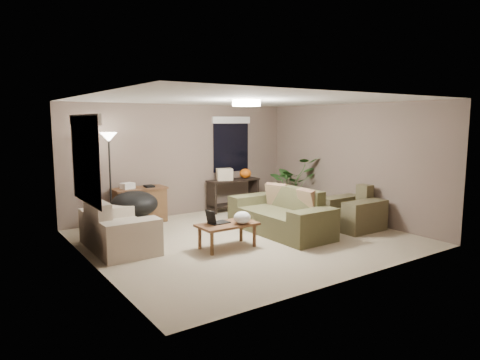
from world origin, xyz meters
TOP-DOWN VIEW (x-y plane):
  - room_shell at (0.00, 0.00)m, footprint 5.50×5.50m
  - main_sofa at (0.79, -0.05)m, footprint 0.95×2.20m
  - throw_pillows at (1.05, -0.05)m, footprint 0.38×1.39m
  - loveseat at (-2.18, 0.67)m, footprint 0.90×1.60m
  - armchair at (2.16, -0.62)m, footprint 0.95×1.00m
  - coffee_table at (-0.62, -0.33)m, footprint 1.00×0.55m
  - laptop at (-0.79, -0.23)m, footprint 0.38×0.25m
  - plastic_bag at (-0.42, -0.48)m, footprint 0.35×0.32m
  - desk at (-1.17, 2.21)m, footprint 1.10×0.50m
  - desk_papers at (-1.32, 2.20)m, footprint 0.69×0.29m
  - console_table at (1.16, 2.18)m, footprint 1.30×0.40m
  - pumpkin at (1.51, 2.18)m, footprint 0.28×0.28m
  - cardboard_box at (0.91, 2.18)m, footprint 0.44×0.39m
  - papasan_chair at (-1.53, 1.55)m, footprint 1.04×1.04m
  - floor_lamp at (-1.83, 2.02)m, footprint 0.32×0.32m
  - ceiling_fixture at (0.00, 0.00)m, footprint 0.50×0.50m
  - houseplant at (2.27, 1.33)m, footprint 1.16×1.29m
  - cat_scratching_post at (2.44, -0.00)m, footprint 0.32×0.32m
  - window_left at (-2.73, 0.30)m, footprint 0.05×1.56m
  - window_back at (1.30, 2.48)m, footprint 1.06×0.05m

SIDE VIEW (x-z plane):
  - cat_scratching_post at x=2.44m, z-range -0.04..0.46m
  - main_sofa at x=0.79m, z-range -0.13..0.72m
  - loveseat at x=-2.18m, z-range -0.13..0.72m
  - armchair at x=2.16m, z-range -0.13..0.72m
  - coffee_table at x=-0.62m, z-range 0.15..0.57m
  - desk at x=-1.17m, z-range 0.00..0.75m
  - console_table at x=1.16m, z-range 0.06..0.81m
  - papasan_chair at x=-1.53m, z-range 0.07..0.86m
  - laptop at x=-0.79m, z-range 0.36..0.60m
  - houseplant at x=2.27m, z-range 0.00..1.00m
  - plastic_bag at x=-0.42m, z-range 0.42..0.63m
  - throw_pillows at x=1.05m, z-range 0.42..0.88m
  - desk_papers at x=-1.32m, z-range 0.74..0.86m
  - pumpkin at x=1.51m, z-range 0.75..0.98m
  - cardboard_box at x=0.91m, z-range 0.75..1.02m
  - room_shell at x=0.00m, z-range -1.50..4.00m
  - floor_lamp at x=-1.83m, z-range 0.64..2.55m
  - window_left at x=-2.73m, z-range 1.12..2.45m
  - window_back at x=1.30m, z-range 1.12..2.45m
  - ceiling_fixture at x=0.00m, z-range 2.39..2.49m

